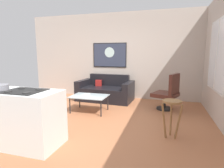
{
  "coord_description": "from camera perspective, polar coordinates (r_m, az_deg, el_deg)",
  "views": [
    {
      "loc": [
        1.53,
        -3.64,
        1.47
      ],
      "look_at": [
        0.21,
        0.9,
        0.7
      ],
      "focal_mm": 29.74,
      "sensor_mm": 36.0,
      "label": 1
    }
  ],
  "objects": [
    {
      "name": "wall_painting",
      "position": [
        6.29,
        -0.75,
        8.9
      ],
      "size": [
        1.15,
        0.03,
        0.81
      ],
      "color": "black"
    },
    {
      "name": "coffee_table",
      "position": [
        4.76,
        -6.99,
        -3.99
      ],
      "size": [
        0.91,
        0.64,
        0.42
      ],
      "color": "silver",
      "rests_on": "ground"
    },
    {
      "name": "armchair",
      "position": [
        5.08,
        16.93,
        -2.5
      ],
      "size": [
        0.76,
        0.78,
        0.97
      ],
      "color": "black",
      "rests_on": "ground"
    },
    {
      "name": "mixing_bowl",
      "position": [
        3.44,
        -31.24,
        -1.0
      ],
      "size": [
        0.27,
        0.27,
        0.1
      ],
      "color": "gray",
      "rests_on": "kitchen_counter"
    },
    {
      "name": "window",
      "position": [
        4.66,
        29.61,
        7.7
      ],
      "size": [
        0.03,
        1.44,
        1.57
      ],
      "color": "silver"
    },
    {
      "name": "bar_stool",
      "position": [
        3.42,
        17.88,
        -7.33
      ],
      "size": [
        0.37,
        0.37,
        0.67
      ],
      "color": "olive",
      "rests_on": "ground"
    },
    {
      "name": "back_wall",
      "position": [
        6.25,
        2.08,
        8.61
      ],
      "size": [
        6.4,
        0.05,
        2.8
      ],
      "primitive_type": "cube",
      "color": "beige",
      "rests_on": "ground"
    },
    {
      "name": "couch",
      "position": [
        5.94,
        -1.99,
        -2.33
      ],
      "size": [
        1.76,
        1.01,
        0.8
      ],
      "color": "black",
      "rests_on": "ground"
    },
    {
      "name": "kitchen_counter",
      "position": [
        3.53,
        -28.78,
        -8.76
      ],
      "size": [
        1.73,
        0.66,
        0.91
      ],
      "color": "white",
      "rests_on": "ground"
    },
    {
      "name": "ground",
      "position": [
        4.22,
        -6.3,
        -11.49
      ],
      "size": [
        6.4,
        6.4,
        0.04
      ],
      "primitive_type": "cube",
      "color": "#AE6943"
    }
  ]
}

